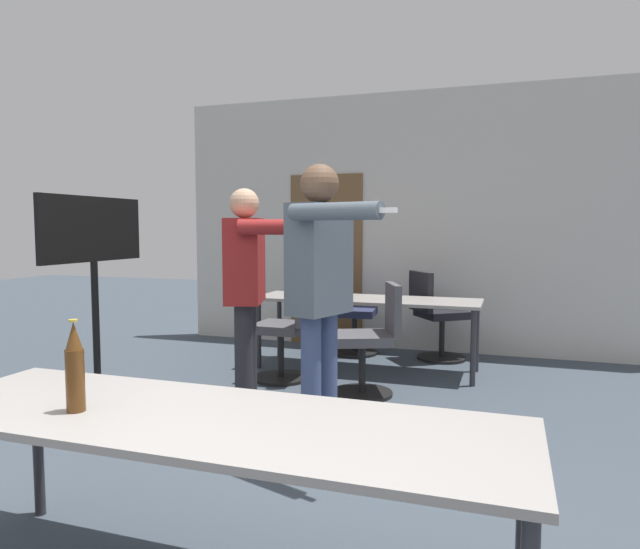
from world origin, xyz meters
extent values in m
cube|color=beige|center=(0.00, 5.09, 1.48)|extent=(5.75, 0.10, 2.96)
cube|color=brown|center=(-1.10, 5.03, 1.02)|extent=(0.90, 0.02, 2.05)
cube|color=gray|center=(-0.04, 0.33, 0.71)|extent=(2.37, 0.74, 0.03)
cylinder|color=#2D2D33|center=(-1.17, 0.64, 0.35)|extent=(0.05, 0.05, 0.69)
cylinder|color=#2D2D33|center=(1.08, 0.64, 0.35)|extent=(0.05, 0.05, 0.69)
cube|color=gray|center=(-0.33, 3.95, 0.71)|extent=(2.21, 0.66, 0.03)
cylinder|color=#2D2D33|center=(-1.38, 3.68, 0.35)|extent=(0.05, 0.05, 0.69)
cylinder|color=#2D2D33|center=(0.72, 3.68, 0.35)|extent=(0.05, 0.05, 0.69)
cylinder|color=#2D2D33|center=(-1.38, 4.22, 0.35)|extent=(0.05, 0.05, 0.69)
cylinder|color=#2D2D33|center=(0.72, 4.22, 0.35)|extent=(0.05, 0.05, 0.69)
cube|color=black|center=(-2.33, 2.44, 0.01)|extent=(0.44, 0.56, 0.03)
cylinder|color=black|center=(-2.33, 2.44, 0.58)|extent=(0.06, 0.06, 1.10)
cube|color=black|center=(-2.33, 2.44, 1.41)|extent=(0.04, 1.20, 0.55)
cube|color=#14331E|center=(-2.35, 2.44, 1.41)|extent=(0.01, 1.10, 0.48)
cylinder|color=#3D4C75|center=(-0.09, 1.95, 0.44)|extent=(0.13, 0.13, 0.88)
cylinder|color=#3D4C75|center=(-0.15, 1.79, 0.44)|extent=(0.13, 0.13, 0.88)
cube|color=#4C5660|center=(-0.12, 1.87, 1.22)|extent=(0.35, 0.47, 0.69)
sphere|color=brown|center=(-0.12, 1.87, 1.69)|extent=(0.24, 0.24, 0.24)
cylinder|color=#4C5660|center=(-0.04, 2.11, 1.21)|extent=(0.10, 0.10, 0.60)
cylinder|color=#4C5660|center=(0.08, 1.53, 1.51)|extent=(0.60, 0.29, 0.10)
cube|color=white|center=(0.39, 1.42, 1.51)|extent=(0.13, 0.07, 0.03)
cylinder|color=#28282D|center=(-0.98, 2.60, 0.42)|extent=(0.14, 0.14, 0.83)
cylinder|color=#28282D|center=(-0.92, 2.41, 0.42)|extent=(0.14, 0.14, 0.83)
cube|color=maroon|center=(-0.95, 2.51, 1.16)|extent=(0.39, 0.52, 0.66)
sphere|color=#DBAD89|center=(-0.95, 2.51, 1.60)|extent=(0.23, 0.23, 0.23)
cylinder|color=maroon|center=(-1.03, 2.78, 1.14)|extent=(0.11, 0.11, 0.57)
cylinder|color=maroon|center=(-0.59, 2.31, 1.42)|extent=(0.58, 0.27, 0.11)
cube|color=white|center=(-0.29, 2.40, 1.42)|extent=(0.13, 0.07, 0.03)
cylinder|color=black|center=(-0.16, 3.11, 0.01)|extent=(0.52, 0.52, 0.03)
cylinder|color=black|center=(-0.16, 3.11, 0.24)|extent=(0.06, 0.06, 0.42)
cube|color=#4C4C51|center=(-0.16, 3.11, 0.49)|extent=(0.60, 0.60, 0.08)
cube|color=#4C4C51|center=(0.09, 3.20, 0.74)|extent=(0.22, 0.43, 0.42)
cylinder|color=black|center=(0.33, 4.66, 0.01)|extent=(0.52, 0.52, 0.03)
cylinder|color=black|center=(0.33, 4.66, 0.24)|extent=(0.06, 0.06, 0.42)
cube|color=black|center=(0.33, 4.66, 0.49)|extent=(0.64, 0.64, 0.08)
cube|color=black|center=(0.12, 4.50, 0.74)|extent=(0.31, 0.39, 0.42)
cylinder|color=black|center=(-1.00, 3.35, 0.01)|extent=(0.52, 0.52, 0.03)
cylinder|color=black|center=(-1.00, 3.35, 0.24)|extent=(0.06, 0.06, 0.42)
cube|color=#4C4C51|center=(-1.00, 3.35, 0.49)|extent=(0.47, 0.47, 0.08)
cube|color=#4C4C51|center=(-0.74, 3.34, 0.74)|extent=(0.07, 0.44, 0.42)
cylinder|color=black|center=(-0.63, 4.62, 0.01)|extent=(0.52, 0.52, 0.03)
cylinder|color=black|center=(-0.63, 4.62, 0.23)|extent=(0.06, 0.06, 0.40)
cube|color=navy|center=(-0.63, 4.62, 0.47)|extent=(0.50, 0.50, 0.08)
cube|color=navy|center=(-0.89, 4.60, 0.72)|extent=(0.10, 0.44, 0.42)
cylinder|color=#563314|center=(-0.54, 0.22, 0.84)|extent=(0.07, 0.07, 0.24)
cone|color=#563314|center=(-0.54, 0.22, 1.01)|extent=(0.06, 0.06, 0.11)
cylinder|color=gold|center=(-0.54, 0.22, 1.07)|extent=(0.03, 0.03, 0.01)
cylinder|color=#232328|center=(-0.99, 3.84, 0.78)|extent=(0.08, 0.08, 0.11)
camera|label=1|loc=(1.01, -1.50, 1.42)|focal=32.00mm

